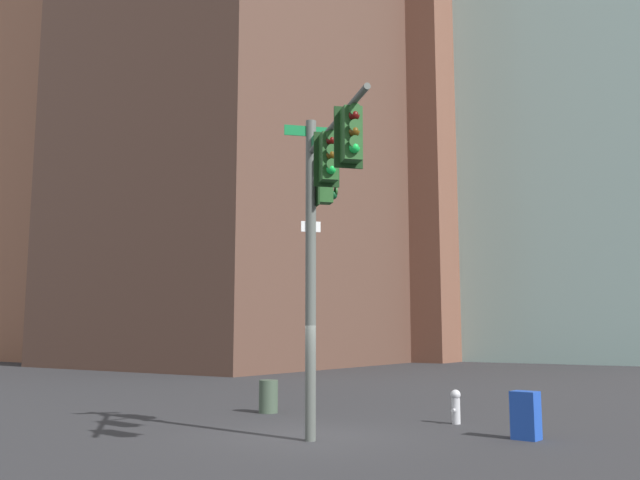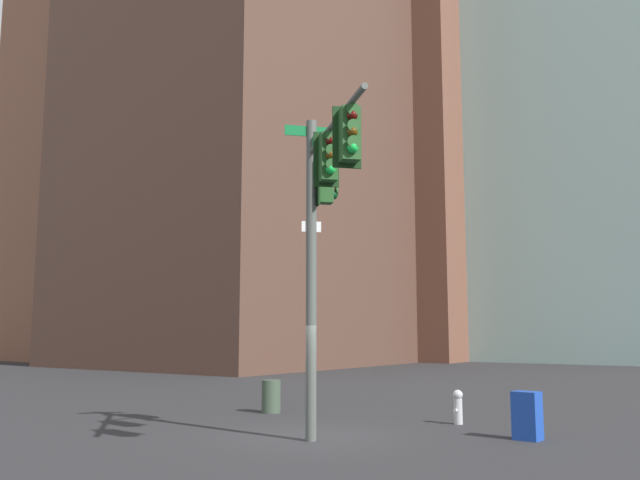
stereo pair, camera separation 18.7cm
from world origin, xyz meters
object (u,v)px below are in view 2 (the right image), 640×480
fire_hydrant (458,406)px  newspaper_box (527,416)px  signal_pole_assembly (323,207)px  litter_bin (271,396)px

fire_hydrant → newspaper_box: (1.53, 2.30, 0.05)m
signal_pole_assembly → fire_hydrant: signal_pole_assembly is taller
signal_pole_assembly → fire_hydrant: (-4.99, 0.77, -4.53)m
signal_pole_assembly → newspaper_box: (-3.46, 3.07, -4.48)m
newspaper_box → signal_pole_assembly: bearing=-36.4°
litter_bin → newspaper_box: 7.84m
signal_pole_assembly → litter_bin: signal_pole_assembly is taller
fire_hydrant → newspaper_box: bearing=56.5°
litter_bin → newspaper_box: (0.67, 7.81, 0.05)m
litter_bin → newspaper_box: bearing=85.1°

